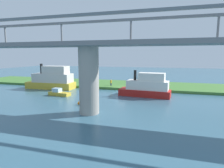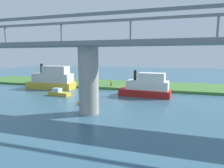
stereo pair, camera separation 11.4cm
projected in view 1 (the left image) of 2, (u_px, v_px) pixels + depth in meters
The scene contains 10 objects.
ground_plane at pixel (124, 90), 38.45m from camera, with size 160.00×160.00×0.00m, color #386075.
grassy_bank at pixel (129, 85), 44.11m from camera, with size 80.00×12.00×0.50m, color #427533.
bridge_pylon at pixel (89, 81), 22.67m from camera, with size 2.39×2.39×8.05m, color #9E998E.
bridge_span at pixel (88, 42), 22.02m from camera, with size 64.95×4.30×3.25m.
person_on_bank at pixel (111, 82), 41.45m from camera, with size 0.39×0.39×1.39m.
mooring_post at pixel (132, 85), 39.57m from camera, with size 0.20×0.20×0.89m, color brown.
motorboat_red at pixel (52, 79), 40.59m from camera, with size 10.44×3.76×5.28m.
riverboat_paddlewheel at pixel (146, 87), 32.88m from camera, with size 8.98×3.73×4.47m.
skiff_small at pixel (59, 93), 33.54m from camera, with size 4.04×1.81×1.30m.
marker_buoy at pixel (79, 103), 27.09m from camera, with size 0.50×0.50×0.50m, color orange.
Camera 1 is at (-8.44, 36.96, 6.95)m, focal length 30.48 mm.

